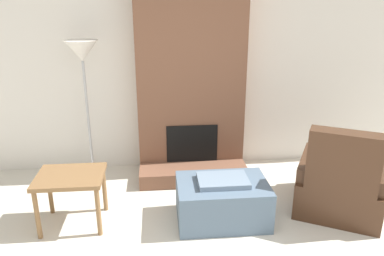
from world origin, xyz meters
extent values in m
cube|color=silver|center=(0.00, 2.86, 1.30)|extent=(6.82, 0.06, 2.60)
cube|color=brown|center=(0.00, 2.66, 1.30)|extent=(1.29, 0.33, 2.60)
cube|color=brown|center=(0.00, 2.30, 0.09)|extent=(1.29, 0.40, 0.17)
cube|color=black|center=(0.00, 2.49, 0.41)|extent=(0.62, 0.02, 0.47)
cube|color=slate|center=(0.20, 1.45, 0.20)|extent=(0.88, 0.61, 0.41)
cube|color=slate|center=(0.20, 1.45, 0.43)|extent=(0.49, 0.34, 0.05)
cube|color=#422819|center=(1.45, 1.56, 0.19)|extent=(1.12, 1.15, 0.38)
cube|color=#422819|center=(1.29, 1.27, 0.48)|extent=(0.66, 0.48, 0.95)
cube|color=#422819|center=(1.74, 1.41, 0.27)|extent=(0.51, 0.76, 0.53)
cube|color=#422819|center=(1.17, 1.72, 0.27)|extent=(0.51, 0.76, 0.53)
cube|color=brown|center=(-1.25, 1.52, 0.51)|extent=(0.62, 0.52, 0.04)
cylinder|color=brown|center=(-1.52, 1.30, 0.24)|extent=(0.04, 0.04, 0.49)
cylinder|color=brown|center=(-0.98, 1.30, 0.24)|extent=(0.04, 0.04, 0.49)
cylinder|color=brown|center=(-1.52, 1.73, 0.24)|extent=(0.04, 0.04, 0.49)
cylinder|color=brown|center=(-0.98, 1.73, 0.24)|extent=(0.04, 0.04, 0.49)
cylinder|color=#ADADB2|center=(-1.22, 2.51, 0.01)|extent=(0.22, 0.22, 0.02)
cylinder|color=#ADADB2|center=(-1.22, 2.51, 0.73)|extent=(0.03, 0.03, 1.41)
cone|color=silver|center=(-1.22, 2.51, 1.55)|extent=(0.37, 0.37, 0.23)
camera|label=1|loc=(-0.40, -1.75, 2.10)|focal=35.00mm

